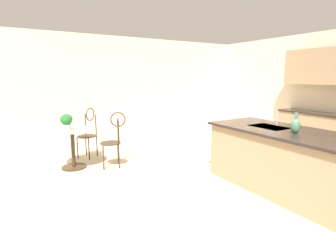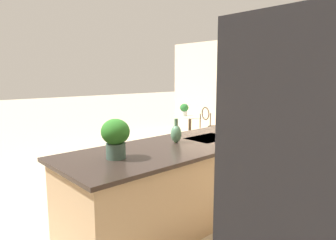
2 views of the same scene
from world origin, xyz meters
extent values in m
plane|color=beige|center=(0.00, 0.00, 0.00)|extent=(40.00, 40.00, 0.00)
cube|color=beige|center=(-4.26, 0.00, 1.35)|extent=(0.12, 7.80, 2.70)
cube|color=tan|center=(0.30, 0.85, 0.44)|extent=(2.70, 0.96, 0.88)
cube|color=#2D231E|center=(0.30, 0.85, 0.90)|extent=(2.80, 1.06, 0.04)
cube|color=#B2B5BA|center=(-0.25, 0.85, 0.91)|extent=(0.56, 0.40, 0.03)
cylinder|color=#3D2D1E|center=(-2.56, -1.66, 0.01)|extent=(0.44, 0.44, 0.03)
cylinder|color=#3D2D1E|center=(-2.56, -1.66, 0.38)|extent=(0.07, 0.07, 0.69)
cylinder|color=#B2C6C1|center=(-2.56, -1.66, 0.73)|extent=(0.80, 0.80, 0.01)
cylinder|color=#3D2D1E|center=(-2.88, -1.29, 0.23)|extent=(0.03, 0.03, 0.45)
cylinder|color=#3D2D1E|center=(-3.10, -1.47, 0.23)|extent=(0.03, 0.03, 0.45)
cylinder|color=#3D2D1E|center=(-3.06, -1.08, 0.23)|extent=(0.03, 0.03, 0.45)
cylinder|color=#3D2D1E|center=(-3.28, -1.26, 0.23)|extent=(0.03, 0.03, 0.45)
cylinder|color=#3D2D1E|center=(-3.08, -1.27, 0.46)|extent=(0.54, 0.54, 0.02)
cylinder|color=#3D2D1E|center=(-3.08, -1.07, 0.68)|extent=(0.03, 0.03, 0.45)
cylinder|color=#3D2D1E|center=(-3.27, -1.24, 0.68)|extent=(0.03, 0.03, 0.45)
torus|color=#3D2D1E|center=(-3.17, -1.16, 0.90)|extent=(0.20, 0.23, 0.28)
cylinder|color=#3D2D1E|center=(-2.17, -1.21, 0.23)|extent=(0.03, 0.03, 0.45)
cylinder|color=#3D2D1E|center=(-2.44, -1.13, 0.23)|extent=(0.03, 0.03, 0.45)
cylinder|color=#3D2D1E|center=(-2.10, -0.94, 0.23)|extent=(0.03, 0.03, 0.45)
cylinder|color=#3D2D1E|center=(-2.36, -0.86, 0.23)|extent=(0.03, 0.03, 0.45)
cylinder|color=#3D2D1E|center=(-2.27, -1.03, 0.46)|extent=(0.47, 0.47, 0.02)
cylinder|color=#3D2D1E|center=(-2.10, -0.93, 0.68)|extent=(0.03, 0.03, 0.45)
cylinder|color=#3D2D1E|center=(-2.35, -0.85, 0.68)|extent=(0.03, 0.03, 0.45)
torus|color=#3D2D1E|center=(-2.23, -0.89, 0.90)|extent=(0.10, 0.28, 0.28)
cylinder|color=#B2B5BA|center=(-0.25, 1.03, 1.03)|extent=(0.02, 0.02, 0.22)
cylinder|color=beige|center=(-2.46, -1.76, 0.80)|extent=(0.14, 0.14, 0.11)
ellipsoid|color=#266A2D|center=(-2.46, -1.76, 0.94)|extent=(0.21, 0.21, 0.19)
cylinder|color=#385147|center=(1.15, 0.86, 0.99)|extent=(0.19, 0.19, 0.15)
ellipsoid|color=#286B21|center=(1.15, 0.86, 1.18)|extent=(0.27, 0.27, 0.25)
ellipsoid|color=#4C7A5B|center=(0.25, 0.75, 1.02)|extent=(0.13, 0.13, 0.21)
cylinder|color=#4C7A5B|center=(0.25, 0.75, 1.17)|extent=(0.04, 0.04, 0.08)
camera|label=1|loc=(2.41, -2.56, 1.70)|focal=28.23mm
camera|label=2|loc=(2.65, 3.22, 1.71)|focal=31.66mm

